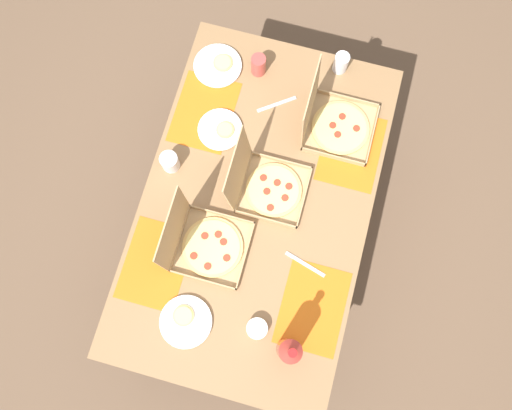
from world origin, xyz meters
The scene contains 19 objects.
ground_plane centered at (0.00, 0.00, 0.00)m, with size 6.00×6.00×0.00m, color brown.
dining_table centered at (0.00, 0.00, 0.65)m, with size 1.60×0.98×0.75m.
placemat_near_left centered at (-0.36, -0.34, 0.75)m, with size 0.36×0.26×0.00m, color orange.
placemat_near_right centered at (0.36, -0.34, 0.75)m, with size 0.36×0.26×0.00m, color orange.
placemat_far_left centered at (-0.36, 0.34, 0.75)m, with size 0.36×0.26×0.00m, color orange.
placemat_far_right centered at (0.36, 0.34, 0.75)m, with size 0.36×0.26×0.00m, color orange.
pizza_box_center centered at (-0.23, 0.16, 0.80)m, with size 0.29×0.30×0.33m.
pizza_box_corner_right centered at (0.08, -0.02, 0.80)m, with size 0.28×0.31×0.31m.
pizza_box_edge_far centered at (0.44, -0.24, 0.80)m, with size 0.30×0.32×0.33m.
plate_near_right centered at (-0.55, 0.15, 0.76)m, with size 0.22×0.22×0.03m.
plate_far_left centered at (0.29, 0.24, 0.76)m, with size 0.20×0.20×0.03m.
plate_middle centered at (0.59, 0.34, 0.76)m, with size 0.22×0.22×0.03m.
soda_bottle centered at (-0.55, -0.28, 0.88)m, with size 0.09×0.09×0.32m.
cup_clear_right centered at (0.73, -0.20, 0.80)m, with size 0.07×0.07×0.10m, color silver.
cup_spare centered at (0.08, 0.41, 0.80)m, with size 0.08×0.08×0.09m, color silver.
cup_dark centered at (0.62, 0.16, 0.80)m, with size 0.07×0.07×0.11m, color #BF4742.
condiment_bowl centered at (-0.50, -0.14, 0.77)m, with size 0.09×0.09×0.04m, color white.
fork_by_near_left centered at (0.48, 0.03, 0.75)m, with size 0.19×0.02×0.01m, color #B7B7BC.
fork_by_far_right centered at (-0.19, -0.27, 0.75)m, with size 0.19×0.02×0.01m, color #B7B7BC.
Camera 1 is at (-0.50, -0.14, 2.90)m, focal length 35.71 mm.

